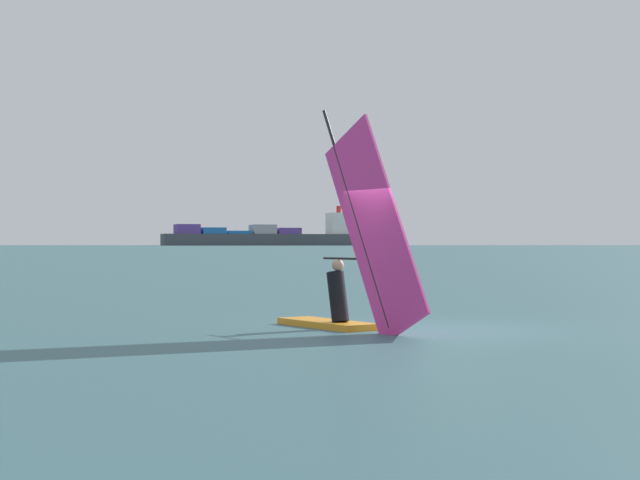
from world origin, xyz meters
name	(u,v)px	position (x,y,z in m)	size (l,w,h in m)	color
ground_plane	(413,330)	(0.00, 0.00, 0.00)	(4000.00, 4000.00, 0.00)	#386066
windsurfer	(350,274)	(-1.12, -0.11, 1.00)	(2.91, 3.38, 4.23)	orange
cargo_ship	(266,236)	(-124.29, 809.32, 7.92)	(169.24, 87.56, 33.86)	#3F444C
distant_headland	(323,229)	(-131.02, 1388.38, 22.66)	(1180.74, 276.37, 45.31)	#4C564C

